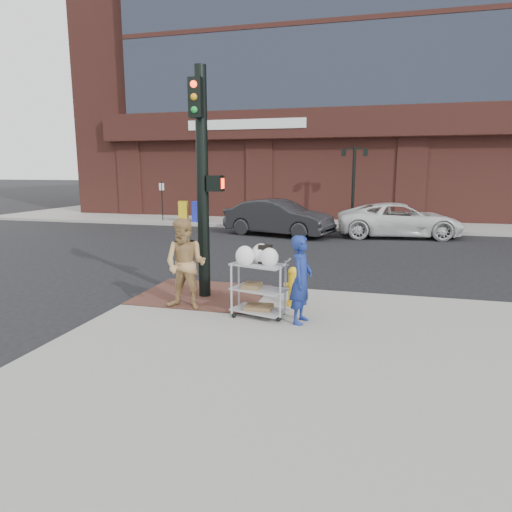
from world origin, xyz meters
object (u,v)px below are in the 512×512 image
(woman_blue, at_px, (301,280))
(sedan_dark, at_px, (278,218))
(pedestrian_tan, at_px, (186,264))
(minivan_white, at_px, (400,220))
(lamp_post, at_px, (354,177))
(fire_hydrant, at_px, (293,286))
(traffic_signal_pole, at_px, (203,177))
(utility_cart, at_px, (259,284))

(woman_blue, height_order, sedan_dark, woman_blue)
(pedestrian_tan, distance_m, minivan_white, 13.80)
(woman_blue, bearing_deg, lamp_post, 8.03)
(fire_hydrant, bearing_deg, traffic_signal_pole, 175.25)
(sedan_dark, height_order, utility_cart, sedan_dark)
(woman_blue, height_order, minivan_white, woman_blue)
(utility_cart, bearing_deg, traffic_signal_pole, 144.77)
(woman_blue, bearing_deg, utility_cart, 88.34)
(sedan_dark, relative_size, fire_hydrant, 6.05)
(lamp_post, xyz_separation_m, woman_blue, (-0.09, -16.46, -1.64))
(lamp_post, xyz_separation_m, minivan_white, (2.27, -3.26, -1.85))
(traffic_signal_pole, relative_size, minivan_white, 0.91)
(minivan_white, distance_m, fire_hydrant, 12.44)
(minivan_white, bearing_deg, woman_blue, 162.38)
(utility_cart, bearing_deg, pedestrian_tan, 175.83)
(woman_blue, distance_m, fire_hydrant, 1.19)
(lamp_post, distance_m, fire_hydrant, 15.54)
(pedestrian_tan, height_order, sedan_dark, pedestrian_tan)
(minivan_white, xyz_separation_m, utility_cart, (-3.21, -13.05, 0.03))
(woman_blue, xyz_separation_m, pedestrian_tan, (-2.43, 0.27, 0.11))
(woman_blue, xyz_separation_m, fire_hydrant, (-0.34, 1.06, -0.41))
(fire_hydrant, bearing_deg, pedestrian_tan, -159.14)
(sedan_dark, bearing_deg, utility_cart, -153.97)
(traffic_signal_pole, height_order, sedan_dark, traffic_signal_pole)
(woman_blue, relative_size, utility_cart, 1.16)
(utility_cart, bearing_deg, minivan_white, 76.17)
(lamp_post, bearing_deg, pedestrian_tan, -98.84)
(lamp_post, bearing_deg, woman_blue, -90.30)
(traffic_signal_pole, height_order, fire_hydrant, traffic_signal_pole)
(minivan_white, height_order, utility_cart, utility_cart)
(lamp_post, relative_size, pedestrian_tan, 2.13)
(lamp_post, relative_size, woman_blue, 2.41)
(traffic_signal_pole, relative_size, utility_cart, 3.50)
(lamp_post, xyz_separation_m, fire_hydrant, (-0.43, -15.40, -2.04))
(woman_blue, distance_m, pedestrian_tan, 2.45)
(traffic_signal_pole, distance_m, utility_cart, 2.77)
(pedestrian_tan, bearing_deg, utility_cart, -1.87)
(sedan_dark, xyz_separation_m, minivan_white, (5.38, 0.96, -0.06))
(traffic_signal_pole, distance_m, minivan_white, 13.04)
(woman_blue, distance_m, utility_cart, 0.89)
(pedestrian_tan, bearing_deg, lamp_post, 83.45)
(traffic_signal_pole, bearing_deg, fire_hydrant, -4.75)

